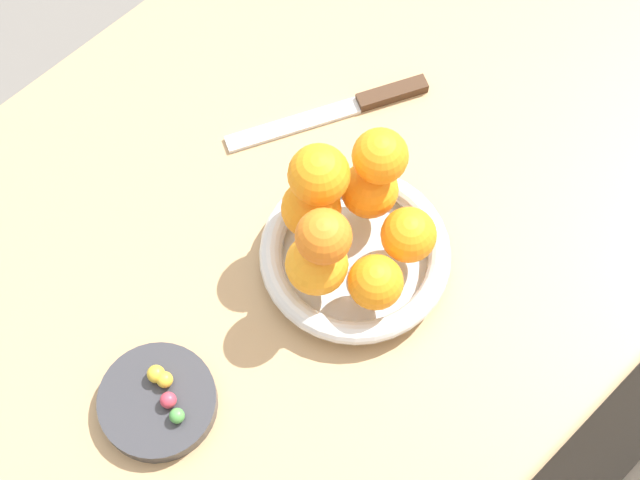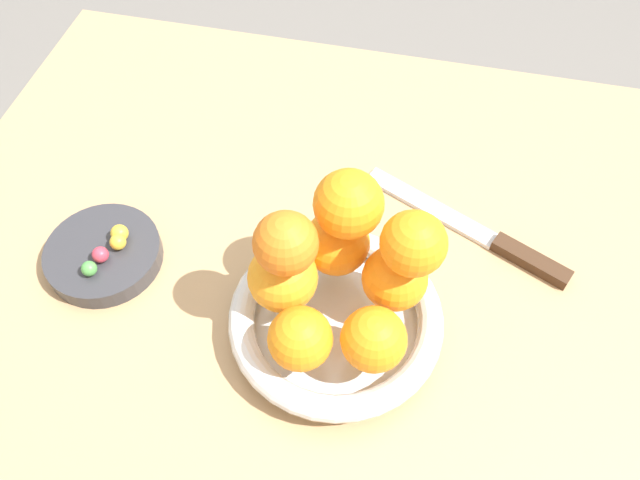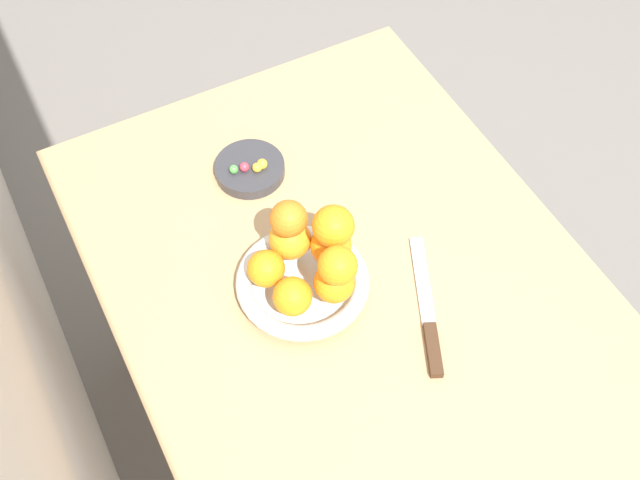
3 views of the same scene
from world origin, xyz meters
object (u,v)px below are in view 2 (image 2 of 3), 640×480
(orange_7, at_px, (290,244))
(candy_ball_0, at_px, (121,243))
(orange_3, at_px, (378,340))
(candy_ball_2, at_px, (123,234))
(orange_6, at_px, (418,244))
(orange_1, at_px, (286,278))
(dining_table, at_px, (391,316))
(fruit_bowl, at_px, (339,320))
(knife, at_px, (485,235))
(candy_dish, at_px, (107,255))
(candy_ball_1, at_px, (103,255))
(orange_5, at_px, (352,205))
(orange_2, at_px, (304,339))
(candy_ball_3, at_px, (92,269))
(orange_0, at_px, (340,243))
(orange_4, at_px, (400,279))

(orange_7, relative_size, candy_ball_0, 3.31)
(orange_3, xyz_separation_m, candy_ball_2, (0.29, -0.08, -0.04))
(orange_6, relative_size, candy_ball_2, 3.12)
(orange_1, bearing_deg, dining_table, -145.74)
(fruit_bowl, distance_m, orange_1, 0.08)
(orange_7, xyz_separation_m, knife, (-0.19, -0.15, -0.13))
(candy_dish, distance_m, orange_7, 0.26)
(orange_1, height_order, candy_ball_2, orange_1)
(fruit_bowl, height_order, candy_ball_1, same)
(fruit_bowl, bearing_deg, orange_5, -87.65)
(orange_6, bearing_deg, candy_ball_2, -3.29)
(orange_3, relative_size, orange_6, 1.02)
(orange_6, bearing_deg, orange_1, 11.27)
(fruit_bowl, distance_m, orange_2, 0.07)
(orange_2, height_order, orange_5, orange_5)
(orange_5, height_order, candy_ball_2, orange_5)
(fruit_bowl, xyz_separation_m, candy_ball_3, (0.26, 0.00, 0.01))
(dining_table, xyz_separation_m, orange_0, (0.06, 0.02, 0.16))
(candy_dish, height_order, orange_0, orange_0)
(dining_table, bearing_deg, candy_ball_0, 7.88)
(candy_dish, bearing_deg, orange_6, -180.00)
(fruit_bowl, height_order, orange_4, orange_4)
(dining_table, relative_size, orange_4, 17.03)
(candy_ball_1, bearing_deg, candy_ball_2, -106.52)
(candy_dish, distance_m, knife, 0.43)
(fruit_bowl, distance_m, orange_5, 0.13)
(candy_dish, relative_size, orange_2, 2.10)
(candy_dish, height_order, orange_4, orange_4)
(orange_6, distance_m, candy_ball_2, 0.33)
(dining_table, height_order, candy_ball_1, candy_ball_1)
(candy_ball_3, bearing_deg, orange_3, 173.42)
(fruit_bowl, xyz_separation_m, orange_4, (-0.05, -0.03, 0.05))
(orange_6, relative_size, candy_ball_0, 3.41)
(orange_6, distance_m, knife, 0.20)
(orange_0, bearing_deg, knife, -147.61)
(candy_ball_1, bearing_deg, orange_2, 164.04)
(orange_2, xyz_separation_m, orange_4, (-0.07, -0.08, 0.00))
(orange_4, distance_m, orange_5, 0.09)
(orange_0, bearing_deg, fruit_bowl, 101.96)
(candy_ball_0, relative_size, candy_ball_2, 0.91)
(orange_6, bearing_deg, orange_7, 13.61)
(orange_3, xyz_separation_m, orange_7, (0.09, -0.04, 0.07))
(orange_2, height_order, orange_4, orange_4)
(candy_ball_0, bearing_deg, orange_2, 158.84)
(candy_dish, distance_m, orange_5, 0.30)
(orange_4, relative_size, candy_ball_3, 3.89)
(orange_3, xyz_separation_m, orange_5, (0.04, -0.09, 0.07))
(orange_0, xyz_separation_m, candy_ball_1, (0.25, 0.04, -0.04))
(orange_6, height_order, candy_ball_0, orange_6)
(fruit_bowl, xyz_separation_m, candy_ball_1, (0.26, -0.02, 0.01))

